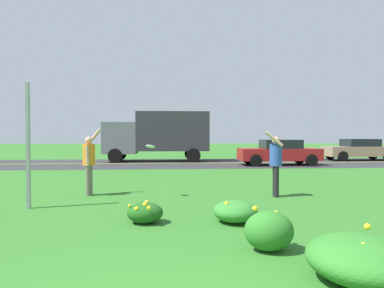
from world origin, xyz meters
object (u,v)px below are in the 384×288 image
Objects in this scene: person_thrower_orange_shirt at (89,160)px; person_catcher_blue_shirt at (276,161)px; car_tan_leftmost at (359,149)px; sign_post_near_path at (28,146)px; frisbee_white at (150,146)px; car_red_center_left at (279,152)px; box_truck_gray at (159,134)px.

person_thrower_orange_shirt is 5.24m from person_catcher_blue_shirt.
person_thrower_orange_shirt is at bearing 173.52° from person_catcher_blue_shirt.
sign_post_near_path is at bearing -137.73° from car_tan_leftmost.
frisbee_white reaches higher than car_red_center_left.
car_tan_leftmost is 0.67× the size of box_truck_gray.
box_truck_gray is (-13.53, -0.00, 1.06)m from car_tan_leftmost.
frisbee_white is at bearing 177.63° from person_catcher_blue_shirt.
person_thrower_orange_shirt is 1.04× the size of person_catcher_blue_shirt.
sign_post_near_path is 1.61× the size of person_catcher_blue_shirt.
person_catcher_blue_shirt is 7.14× the size of frisbee_white.
sign_post_near_path is 14.90m from car_red_center_left.
frisbee_white is 0.04× the size of box_truck_gray.
box_truck_gray reaches higher than sign_post_near_path.
sign_post_near_path is 0.44× the size of box_truck_gray.
sign_post_near_path is 11.48× the size of frisbee_white.
box_truck_gray is (-0.07, 13.46, 0.41)m from frisbee_white.
frisbee_white is (-3.46, 0.14, 0.39)m from person_catcher_blue_shirt.
person_thrower_orange_shirt is 0.28× the size of box_truck_gray.
box_truck_gray is at bearing -180.00° from car_tan_leftmost.
person_thrower_orange_shirt reaches higher than person_catcher_blue_shirt.
frisbee_white is at bearing 24.83° from sign_post_near_path.
car_red_center_left is at bearing 55.83° from frisbee_white.
box_truck_gray reaches higher than car_tan_leftmost.
car_tan_leftmost is at bearing 42.27° from sign_post_near_path.
sign_post_near_path is at bearing -100.36° from box_truck_gray.
frisbee_white is at bearing -134.98° from car_tan_leftmost.
person_thrower_orange_shirt is 0.42× the size of car_red_center_left.
sign_post_near_path is 21.94m from car_tan_leftmost.
person_catcher_blue_shirt is at bearing 10.36° from sign_post_near_path.
person_catcher_blue_shirt is at bearing -126.31° from car_tan_leftmost.
box_truck_gray reaches higher than frisbee_white.
person_catcher_blue_shirt is 0.40× the size of car_red_center_left.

